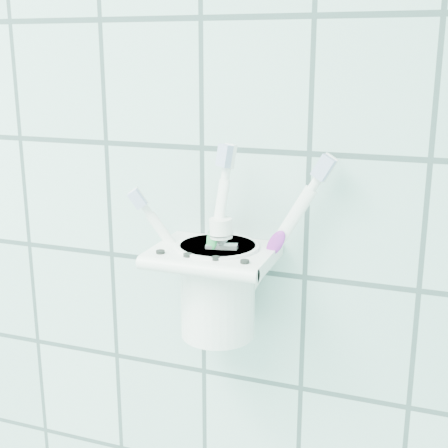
% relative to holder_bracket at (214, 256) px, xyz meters
% --- Properties ---
extents(holder_bracket, '(0.13, 0.10, 0.04)m').
position_rel_holder_bracket_xyz_m(holder_bracket, '(0.00, 0.00, 0.00)').
color(holder_bracket, white).
rests_on(holder_bracket, wall_back).
extents(cup, '(0.09, 0.09, 0.10)m').
position_rel_holder_bracket_xyz_m(cup, '(0.00, 0.00, -0.04)').
color(cup, white).
rests_on(cup, holder_bracket).
extents(toothbrush_pink, '(0.09, 0.04, 0.17)m').
position_rel_holder_bracket_xyz_m(toothbrush_pink, '(0.00, 0.02, 0.01)').
color(toothbrush_pink, white).
rests_on(toothbrush_pink, cup).
extents(toothbrush_blue, '(0.04, 0.03, 0.21)m').
position_rel_holder_bracket_xyz_m(toothbrush_blue, '(-0.01, -0.01, 0.02)').
color(toothbrush_blue, white).
rests_on(toothbrush_blue, cup).
extents(toothbrush_orange, '(0.10, 0.02, 0.22)m').
position_rel_holder_bracket_xyz_m(toothbrush_orange, '(0.01, 0.02, 0.03)').
color(toothbrush_orange, white).
rests_on(toothbrush_orange, cup).
extents(toothpaste_tube, '(0.04, 0.03, 0.13)m').
position_rel_holder_bracket_xyz_m(toothpaste_tube, '(0.01, -0.00, -0.01)').
color(toothpaste_tube, silver).
rests_on(toothpaste_tube, cup).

